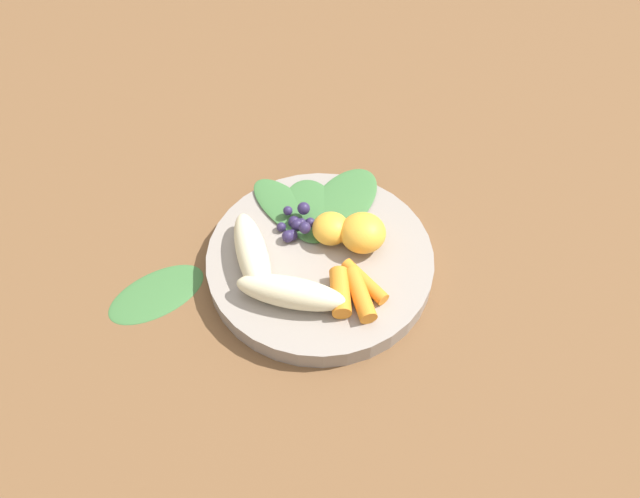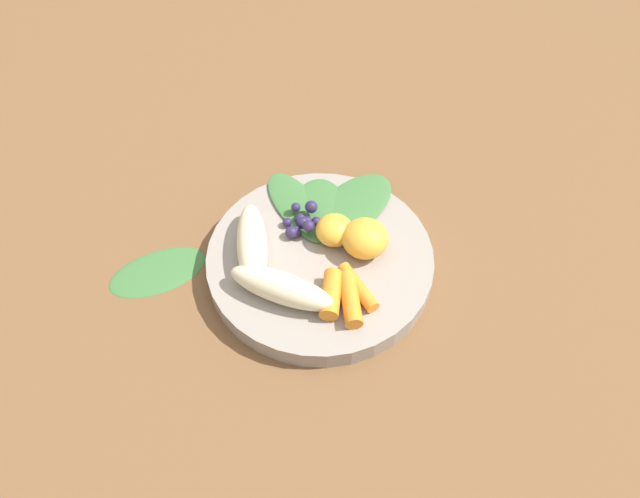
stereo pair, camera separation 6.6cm
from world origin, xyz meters
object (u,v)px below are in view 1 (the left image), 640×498
Objects in this scene: bowl at (320,261)px; banana_peeled_right at (252,254)px; orange_segment_near at (331,228)px; banana_peeled_left at (291,293)px; kale_leaf_stray at (156,293)px.

bowl is 2.17× the size of banana_peeled_right.
bowl is 6.04× the size of orange_segment_near.
orange_segment_near is (-0.04, 0.08, -0.00)m from banana_peeled_left.
kale_leaf_stray is at bearing -92.91° from banana_peeled_right.
bowl is at bearing 83.94° from banana_peeled_right.
banana_peeled_right reaches higher than kale_leaf_stray.
bowl reaches higher than kale_leaf_stray.
orange_segment_near is 0.20m from kale_leaf_stray.
bowl is 0.07m from banana_peeled_left.
kale_leaf_stray is at bearing -113.79° from bowl.
banana_peeled_right is (-0.03, -0.06, 0.03)m from bowl.
banana_peeled_right is (-0.06, -0.01, 0.00)m from banana_peeled_left.
orange_segment_near is at bearing 98.00° from banana_peeled_right.
orange_segment_near is 0.38× the size of kale_leaf_stray.
banana_peeled_left is 0.09m from orange_segment_near.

